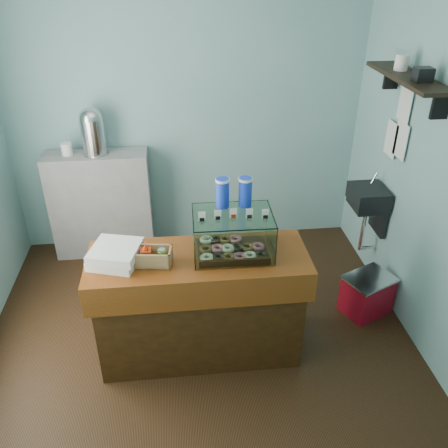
{
  "coord_description": "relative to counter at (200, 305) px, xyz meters",
  "views": [
    {
      "loc": [
        -0.12,
        -3.07,
        2.82
      ],
      "look_at": [
        0.2,
        -0.15,
        1.1
      ],
      "focal_mm": 38.0,
      "sensor_mm": 36.0,
      "label": 1
    }
  ],
  "objects": [
    {
      "name": "room_shell",
      "position": [
        0.03,
        0.26,
        1.25
      ],
      "size": [
        3.54,
        3.04,
        2.82
      ],
      "color": "#75A9AC",
      "rests_on": "ground"
    },
    {
      "name": "ground",
      "position": [
        0.0,
        0.25,
        -0.46
      ],
      "size": [
        3.5,
        3.5,
        0.0
      ],
      "primitive_type": "plane",
      "color": "black",
      "rests_on": "ground"
    },
    {
      "name": "back_shelf",
      "position": [
        -0.9,
        1.57,
        0.09
      ],
      "size": [
        1.0,
        0.32,
        1.1
      ],
      "primitive_type": "cube",
      "color": "#9A9A9C",
      "rests_on": "ground"
    },
    {
      "name": "pastry_boxes",
      "position": [
        -0.58,
        0.0,
        0.51
      ],
      "size": [
        0.41,
        0.41,
        0.13
      ],
      "rotation": [
        0.0,
        0.0,
        -0.31
      ],
      "color": "white",
      "rests_on": "counter"
    },
    {
      "name": "display_case",
      "position": [
        0.25,
        0.06,
        0.61
      ],
      "size": [
        0.58,
        0.43,
        0.53
      ],
      "rotation": [
        0.0,
        0.0,
        -0.02
      ],
      "color": "#351C10",
      "rests_on": "counter"
    },
    {
      "name": "coffee_urn",
      "position": [
        -0.88,
        1.57,
        0.88
      ],
      "size": [
        0.25,
        0.25,
        0.46
      ],
      "color": "silver",
      "rests_on": "back_shelf"
    },
    {
      "name": "condiment_crate",
      "position": [
        -0.32,
        -0.05,
        0.5
      ],
      "size": [
        0.27,
        0.18,
        0.17
      ],
      "rotation": [
        0.0,
        0.0,
        -0.14
      ],
      "color": "tan",
      "rests_on": "counter"
    },
    {
      "name": "red_cooler",
      "position": [
        1.49,
        0.31,
        -0.28
      ],
      "size": [
        0.5,
        0.46,
        0.36
      ],
      "rotation": [
        0.0,
        0.0,
        0.43
      ],
      "color": "#B30E22",
      "rests_on": "ground"
    },
    {
      "name": "counter",
      "position": [
        0.0,
        0.0,
        0.0
      ],
      "size": [
        1.6,
        0.6,
        0.9
      ],
      "color": "#46250D",
      "rests_on": "ground"
    }
  ]
}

